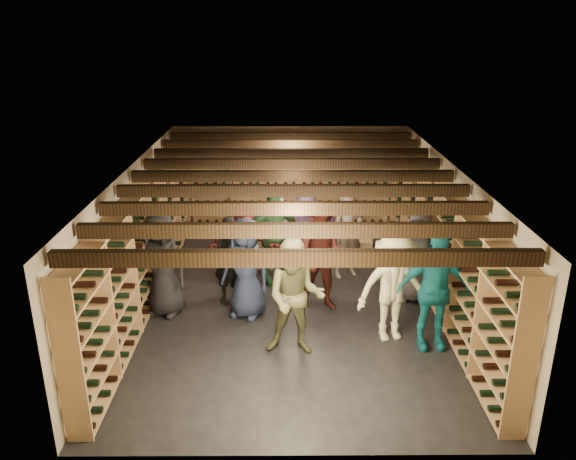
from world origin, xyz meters
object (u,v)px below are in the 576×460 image
(crate_stack_left, at_px, (253,252))
(person_11, at_px, (306,229))
(person_7, at_px, (348,233))
(person_0, at_px, (162,264))
(person_12, at_px, (417,256))
(person_3, at_px, (393,286))
(person_8, at_px, (322,258))
(person_5, at_px, (244,247))
(person_4, at_px, (433,291))
(person_1, at_px, (230,262))
(person_2, at_px, (295,297))
(person_9, at_px, (275,234))
(crate_stack_right, at_px, (264,232))
(crate_loose, at_px, (361,244))
(person_6, at_px, (246,268))
(person_10, at_px, (273,236))

(crate_stack_left, relative_size, person_11, 0.41)
(person_7, bearing_deg, person_0, 179.94)
(person_12, bearing_deg, person_11, 159.84)
(person_3, bearing_deg, person_0, 155.83)
(crate_stack_left, distance_m, person_8, 2.24)
(person_3, relative_size, person_7, 1.00)
(person_5, distance_m, person_7, 2.01)
(person_4, relative_size, person_11, 1.12)
(person_5, bearing_deg, person_4, -39.20)
(person_0, xyz_separation_m, person_7, (3.25, 1.51, -0.01))
(crate_stack_left, bearing_deg, person_5, -98.70)
(person_1, relative_size, person_12, 0.93)
(person_2, distance_m, person_11, 3.12)
(person_5, bearing_deg, person_9, 44.49)
(crate_stack_right, relative_size, person_0, 0.32)
(person_8, height_order, person_12, person_8)
(crate_loose, relative_size, person_9, 0.33)
(crate_loose, bearing_deg, person_12, -75.88)
(crate_stack_right, distance_m, person_1, 2.96)
(person_6, height_order, person_8, person_8)
(person_6, distance_m, person_11, 2.24)
(person_6, distance_m, person_9, 1.90)
(crate_stack_left, distance_m, person_3, 3.62)
(person_1, distance_m, person_4, 3.48)
(person_5, relative_size, person_6, 0.86)
(person_1, relative_size, person_3, 0.88)
(person_1, bearing_deg, person_8, 9.12)
(person_5, bearing_deg, person_10, 3.99)
(person_7, xyz_separation_m, person_12, (1.11, -1.04, -0.05))
(person_1, xyz_separation_m, person_4, (3.17, -1.44, 0.15))
(crate_loose, relative_size, person_0, 0.28)
(person_0, distance_m, person_1, 1.16)
(crate_stack_left, relative_size, crate_stack_right, 1.18)
(person_8, distance_m, person_12, 1.71)
(person_2, bearing_deg, person_10, 104.99)
(person_6, bearing_deg, person_8, 34.25)
(person_7, bearing_deg, person_4, -93.59)
(person_12, bearing_deg, crate_stack_right, 151.90)
(person_4, distance_m, person_12, 1.53)
(person_6, xyz_separation_m, person_7, (1.86, 1.58, 0.03))
(crate_stack_right, xyz_separation_m, person_2, (0.62, -4.45, 0.65))
(crate_stack_left, relative_size, person_8, 0.36)
(person_8, relative_size, person_10, 0.99)
(crate_stack_right, xyz_separation_m, person_7, (1.68, -1.74, 0.64))
(person_2, distance_m, person_12, 2.73)
(person_4, distance_m, person_7, 2.75)
(person_4, height_order, person_12, person_4)
(person_9, height_order, person_10, person_10)
(person_2, bearing_deg, crate_stack_left, 110.85)
(person_0, relative_size, person_8, 0.96)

